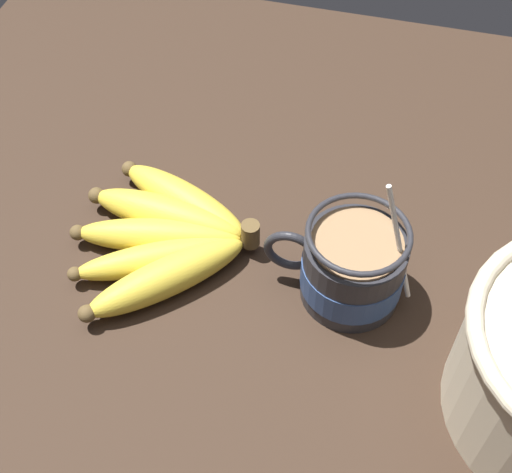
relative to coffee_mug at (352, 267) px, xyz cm
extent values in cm
cube|color=#332319|center=(6.32, 3.29, -5.56)|extent=(105.64, 105.64, 2.66)
cylinder|color=#28282D|center=(-0.11, 0.00, -0.20)|extent=(10.16, 10.16, 8.05)
cylinder|color=navy|center=(-0.11, 0.00, -0.86)|extent=(10.36, 10.36, 3.36)
torus|color=#28282D|center=(5.90, 0.00, 0.58)|extent=(5.51, 0.90, 5.51)
cylinder|color=#997551|center=(-0.11, 0.00, 3.92)|extent=(8.96, 8.96, 0.40)
torus|color=#28282D|center=(-0.11, 0.00, 5.38)|extent=(10.16, 10.16, 0.60)
cylinder|color=silver|center=(-3.95, 0.00, 4.79)|extent=(4.62, 0.50, 15.16)
ellipsoid|color=silver|center=(-1.88, 0.00, -2.73)|extent=(3.00, 2.00, 0.80)
cylinder|color=brown|center=(11.15, -2.64, -1.41)|extent=(2.00, 2.00, 3.00)
ellipsoid|color=gold|center=(19.74, -6.09, -2.20)|extent=(16.83, 9.90, 4.04)
sphere|color=brown|center=(27.41, -9.17, -2.20)|extent=(1.82, 1.82, 1.82)
ellipsoid|color=gold|center=(20.80, -3.51, -2.15)|extent=(17.67, 5.69, 4.15)
sphere|color=brown|center=(29.44, -4.29, -2.15)|extent=(1.87, 1.87, 1.87)
ellipsoid|color=gold|center=(20.78, -0.67, -2.33)|extent=(18.05, 7.26, 3.79)
sphere|color=brown|center=(29.43, 1.11, -2.33)|extent=(1.70, 1.70, 1.70)
ellipsoid|color=gold|center=(19.79, 2.01, -2.49)|extent=(17.16, 11.42, 3.47)
sphere|color=brown|center=(27.55, 6.19, -2.49)|extent=(1.56, 1.56, 1.56)
ellipsoid|color=gold|center=(18.07, 4.29, -2.20)|extent=(15.30, 15.32, 4.05)
sphere|color=brown|center=(24.29, 10.52, -2.20)|extent=(1.82, 1.82, 1.82)
camera|label=1|loc=(-1.43, 43.21, 56.88)|focal=50.00mm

